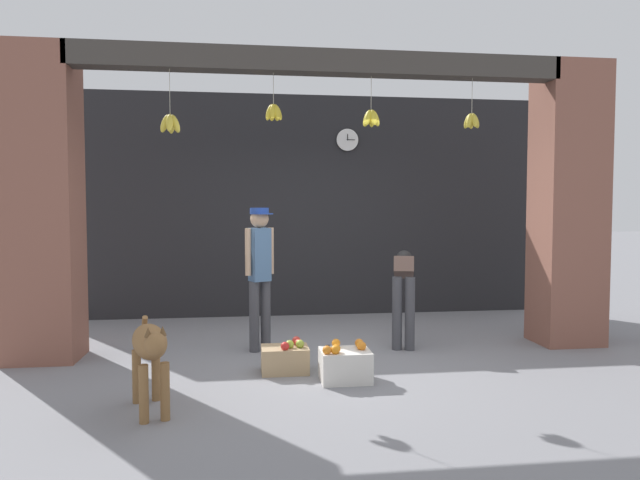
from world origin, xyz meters
TOP-DOWN VIEW (x-y plane):
  - ground_plane at (0.00, 0.00)m, footprint 60.00×60.00m
  - shop_back_wall at (0.00, 2.47)m, footprint 7.04×0.12m
  - shop_pillar_left at (-2.87, 0.30)m, footprint 0.70×0.60m
  - shop_pillar_right at (2.87, 0.30)m, footprint 0.70×0.60m
  - storefront_awning at (-0.00, 0.12)m, footprint 5.14×0.28m
  - dog at (-1.54, -1.43)m, footprint 0.42×0.90m
  - shopkeeper at (-0.66, 0.37)m, footprint 0.31×0.30m
  - worker_stooping at (0.97, 0.43)m, footprint 0.40×0.80m
  - fruit_crate_oranges at (0.08, -0.83)m, footprint 0.45×0.36m
  - fruit_crate_apples at (-0.44, -0.48)m, footprint 0.45×0.33m
  - water_bottle at (-0.02, -0.41)m, footprint 0.07×0.07m
  - wall_clock at (0.67, 2.39)m, footprint 0.34×0.03m

SIDE VIEW (x-z plane):
  - ground_plane at x=0.00m, z-range 0.00..0.00m
  - water_bottle at x=-0.02m, z-range -0.01..0.22m
  - fruit_crate_apples at x=-0.44m, z-range -0.03..0.29m
  - fruit_crate_oranges at x=0.08m, z-range -0.02..0.33m
  - dog at x=-1.54m, z-range 0.14..0.87m
  - worker_stooping at x=0.97m, z-range 0.17..1.23m
  - shopkeeper at x=-0.66m, z-range 0.13..1.70m
  - shop_back_wall at x=0.00m, z-range 0.00..3.20m
  - shop_pillar_left at x=-2.87m, z-range 0.00..3.20m
  - shop_pillar_right at x=2.87m, z-range 0.00..3.20m
  - wall_clock at x=0.67m, z-range 2.39..2.73m
  - storefront_awning at x=0.00m, z-range 2.61..3.50m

